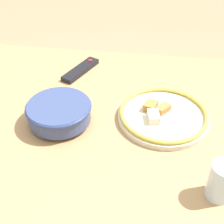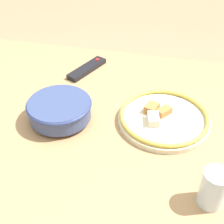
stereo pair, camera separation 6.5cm
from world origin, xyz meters
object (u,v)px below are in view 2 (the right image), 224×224
food_plate (164,118)px  drinking_glass (213,188)px  tv_remote (87,69)px  noodle_bowl (60,109)px

food_plate → drinking_glass: size_ratio=2.83×
tv_remote → noodle_bowl: bearing=-65.5°
noodle_bowl → tv_remote: 0.33m
noodle_bowl → food_plate: bearing=11.1°
noodle_bowl → food_plate: 0.35m
food_plate → tv_remote: (-0.34, 0.26, -0.01)m
noodle_bowl → tv_remote: size_ratio=1.07×
noodle_bowl → food_plate: noodle_bowl is taller
noodle_bowl → tv_remote: (-0.00, 0.32, -0.03)m
noodle_bowl → drinking_glass: (0.49, -0.23, 0.01)m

